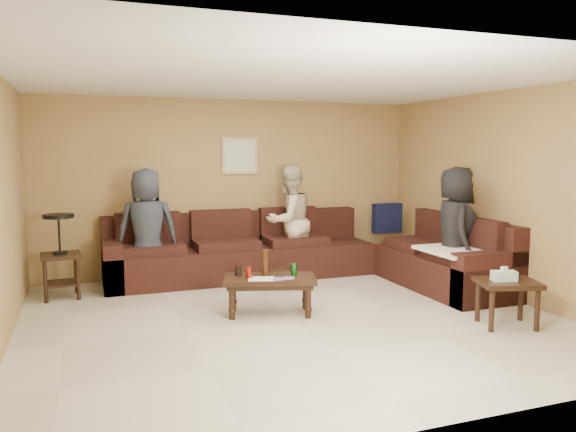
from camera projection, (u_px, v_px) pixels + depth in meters
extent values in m
plane|color=beige|center=(293.00, 319.00, 5.95)|extent=(5.50, 5.50, 0.00)
cube|color=silver|center=(294.00, 84.00, 5.66)|extent=(5.50, 5.00, 0.10)
cube|color=#9F804B|center=(233.00, 187.00, 8.13)|extent=(5.50, 0.10, 2.50)
cube|color=#9F804B|center=(435.00, 238.00, 3.47)|extent=(5.50, 0.10, 2.50)
cube|color=#9F804B|center=(507.00, 195.00, 6.74)|extent=(0.10, 5.00, 2.50)
cube|color=black|center=(242.00, 262.00, 7.84)|extent=(3.70, 0.90, 0.45)
cube|color=black|center=(235.00, 227.00, 8.09)|extent=(3.70, 0.24, 0.45)
cube|color=black|center=(112.00, 265.00, 7.24)|extent=(0.24, 0.90, 0.63)
cube|color=black|center=(443.00, 271.00, 7.27)|extent=(0.90, 2.00, 0.45)
cube|color=black|center=(465.00, 235.00, 7.33)|extent=(0.24, 2.00, 0.45)
cube|color=black|center=(489.00, 279.00, 6.43)|extent=(0.90, 0.24, 0.63)
cube|color=black|center=(387.00, 218.00, 8.56)|extent=(0.45, 0.14, 0.45)
cube|color=white|center=(466.00, 250.00, 6.80)|extent=(1.00, 0.85, 0.04)
cube|color=black|center=(270.00, 279.00, 6.11)|extent=(1.09, 0.76, 0.05)
cube|color=black|center=(270.00, 284.00, 6.11)|extent=(1.00, 0.67, 0.05)
cylinder|color=black|center=(232.00, 303.00, 5.93)|extent=(0.06, 0.06, 0.36)
cylinder|color=black|center=(308.00, 302.00, 5.97)|extent=(0.06, 0.06, 0.36)
cylinder|color=black|center=(233.00, 294.00, 6.29)|extent=(0.06, 0.06, 0.36)
cylinder|color=black|center=(305.00, 293.00, 6.33)|extent=(0.06, 0.06, 0.36)
cylinder|color=#A52512|center=(249.00, 272.00, 6.04)|extent=(0.07, 0.07, 0.12)
cylinder|color=#157B22|center=(294.00, 269.00, 6.20)|extent=(0.07, 0.07, 0.12)
cylinder|color=#361C0C|center=(265.00, 262.00, 6.19)|extent=(0.07, 0.07, 0.28)
cylinder|color=black|center=(238.00, 271.00, 6.15)|extent=(0.08, 0.08, 0.11)
cube|color=silver|center=(262.00, 279.00, 5.99)|extent=(0.33, 0.29, 0.00)
cylinder|color=#CD4894|center=(279.00, 279.00, 5.97)|extent=(0.14, 0.14, 0.01)
cylinder|color=#CD4894|center=(288.00, 278.00, 6.02)|extent=(0.14, 0.14, 0.01)
cube|color=black|center=(60.00, 256.00, 6.75)|extent=(0.48, 0.48, 0.04)
cube|color=black|center=(62.00, 283.00, 6.79)|extent=(0.42, 0.42, 0.03)
cylinder|color=black|center=(45.00, 281.00, 6.55)|extent=(0.04, 0.04, 0.52)
cylinder|color=black|center=(78.00, 278.00, 6.70)|extent=(0.04, 0.04, 0.52)
cylinder|color=black|center=(45.00, 275.00, 6.87)|extent=(0.04, 0.04, 0.52)
cylinder|color=black|center=(76.00, 272.00, 7.02)|extent=(0.04, 0.04, 0.52)
cylinder|color=black|center=(60.00, 253.00, 6.75)|extent=(0.16, 0.16, 0.03)
cylinder|color=black|center=(59.00, 234.00, 6.72)|extent=(0.03, 0.03, 0.43)
cylinder|color=black|center=(58.00, 216.00, 6.70)|extent=(0.36, 0.36, 0.04)
cube|color=black|center=(508.00, 283.00, 5.67)|extent=(0.69, 0.62, 0.05)
cylinder|color=black|center=(492.00, 310.00, 5.51)|extent=(0.05, 0.05, 0.45)
cylinder|color=black|center=(537.00, 309.00, 5.54)|extent=(0.05, 0.05, 0.45)
cylinder|color=black|center=(478.00, 300.00, 5.87)|extent=(0.05, 0.05, 0.45)
cylinder|color=black|center=(521.00, 300.00, 5.89)|extent=(0.05, 0.05, 0.45)
cube|color=white|center=(504.00, 276.00, 5.65)|extent=(0.26, 0.19, 0.10)
cube|color=silver|center=(504.00, 269.00, 5.64)|extent=(0.06, 0.04, 0.05)
cube|color=black|center=(279.00, 278.00, 7.26)|extent=(0.30, 0.30, 0.29)
cube|color=tan|center=(240.00, 156.00, 8.10)|extent=(0.52, 0.03, 0.52)
cube|color=silver|center=(240.00, 156.00, 8.08)|extent=(0.44, 0.01, 0.44)
imported|color=#272D37|center=(147.00, 229.00, 7.18)|extent=(0.80, 0.55, 1.56)
imported|color=beige|center=(289.00, 221.00, 7.92)|extent=(0.92, 0.82, 1.58)
imported|color=black|center=(455.00, 230.00, 6.98)|extent=(0.76, 0.91, 1.58)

